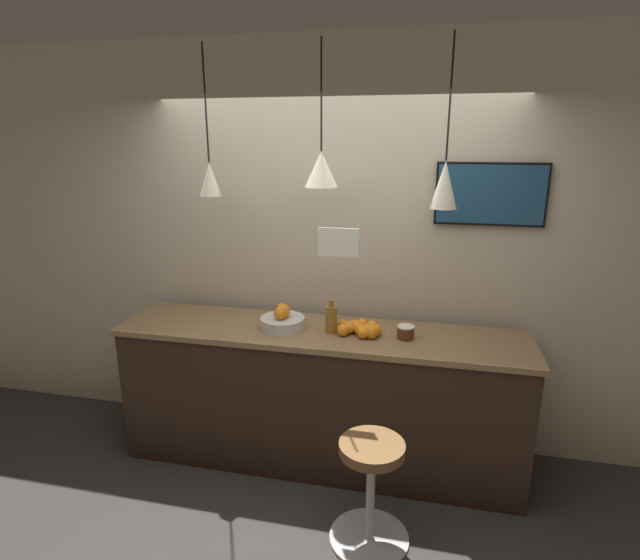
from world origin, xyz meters
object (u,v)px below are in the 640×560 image
object	(u,v)px
fruit_bowl	(282,320)
juice_bottle	(331,319)
bar_stool	(371,480)
mounted_tv	(490,194)
spread_jar	(406,332)

from	to	relation	value
fruit_bowl	juice_bottle	size ratio (longest dim) A/B	1.32
bar_stool	mounted_tv	size ratio (longest dim) A/B	0.91
juice_bottle	mounted_tv	world-z (taller)	mounted_tv
bar_stool	spread_jar	bearing A→B (deg)	79.23
bar_stool	fruit_bowl	distance (m)	1.16
juice_bottle	bar_stool	bearing A→B (deg)	-61.03
fruit_bowl	juice_bottle	world-z (taller)	juice_bottle
bar_stool	spread_jar	world-z (taller)	spread_jar
juice_bottle	spread_jar	bearing A→B (deg)	0.00
fruit_bowl	juice_bottle	xyz separation A→B (m)	(0.34, -0.00, 0.04)
bar_stool	fruit_bowl	xyz separation A→B (m)	(-0.70, 0.65, 0.65)
fruit_bowl	mounted_tv	world-z (taller)	mounted_tv
spread_jar	mounted_tv	size ratio (longest dim) A/B	0.16
mounted_tv	spread_jar	bearing A→B (deg)	-140.98
juice_bottle	spread_jar	xyz separation A→B (m)	(0.49, 0.00, -0.05)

